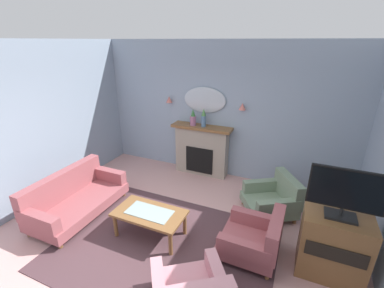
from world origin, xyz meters
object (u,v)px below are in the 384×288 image
object	(u,v)px
mantel_vase_right	(204,118)
coffee_table	(150,215)
fireplace	(201,150)
armchair_in_corner	(256,238)
wall_sconce_left	(169,99)
armchair_beside_couch	(274,198)
wall_sconce_right	(242,106)
tv_cabinet	(333,244)
floral_couch	(75,197)
tv_flatscreen	(346,193)
wall_mirror	(205,100)
mantel_vase_centre	(193,118)

from	to	relation	value
mantel_vase_right	coffee_table	world-z (taller)	mantel_vase_right
fireplace	armchair_in_corner	distance (m)	2.66
wall_sconce_left	armchair_beside_couch	xyz separation A→B (m)	(2.61, -1.00, -1.35)
wall_sconce_left	armchair_in_corner	size ratio (longest dim) A/B	0.17
wall_sconce_right	armchair_in_corner	distance (m)	2.67
armchair_beside_couch	tv_cabinet	distance (m)	1.35
fireplace	wall_sconce_right	xyz separation A→B (m)	(0.85, 0.09, 1.09)
wall_sconce_right	floral_couch	xyz separation A→B (m)	(-2.35, -2.42, -1.34)
armchair_in_corner	tv_flatscreen	world-z (taller)	tv_flatscreen
coffee_table	mantel_vase_right	bearing A→B (deg)	90.03
floral_couch	coffee_table	bearing A→B (deg)	0.79
tv_flatscreen	wall_sconce_right	bearing A→B (deg)	130.60
wall_sconce_right	tv_cabinet	xyz separation A→B (m)	(1.76, -2.04, -1.21)
wall_mirror	fireplace	bearing A→B (deg)	-90.00
coffee_table	tv_flatscreen	bearing A→B (deg)	7.53
mantel_vase_centre	tv_flatscreen	size ratio (longest dim) A/B	0.44
wall_sconce_left	wall_sconce_right	size ratio (longest dim) A/B	1.00
mantel_vase_right	coffee_table	xyz separation A→B (m)	(0.00, -2.28, -0.97)
mantel_vase_centre	tv_flatscreen	world-z (taller)	tv_flatscreen
wall_mirror	tv_cabinet	xyz separation A→B (m)	(2.61, -2.09, -1.26)
mantel_vase_centre	floral_couch	xyz separation A→B (m)	(-1.30, -2.30, -1.00)
wall_sconce_left	wall_mirror	bearing A→B (deg)	3.37
fireplace	armchair_beside_couch	bearing A→B (deg)	-27.33
fireplace	tv_flatscreen	xyz separation A→B (m)	(2.61, -1.97, 0.68)
wall_sconce_left	floral_couch	distance (m)	2.84
wall_mirror	wall_sconce_left	distance (m)	0.85
mantel_vase_right	wall_mirror	world-z (taller)	wall_mirror
mantel_vase_right	floral_couch	size ratio (longest dim) A/B	0.23
fireplace	tv_cabinet	xyz separation A→B (m)	(2.61, -1.95, -0.12)
armchair_in_corner	mantel_vase_right	bearing A→B (deg)	128.24
mantel_vase_centre	wall_mirror	world-z (taller)	wall_mirror
wall_sconce_left	armchair_in_corner	distance (m)	3.57
floral_couch	fireplace	bearing A→B (deg)	57.11
floral_couch	armchair_beside_couch	distance (m)	3.56
armchair_beside_couch	coffee_table	bearing A→B (deg)	-140.74
wall_mirror	tv_flatscreen	world-z (taller)	wall_mirror
wall_sconce_right	floral_couch	size ratio (longest dim) A/B	0.08
mantel_vase_right	tv_cabinet	xyz separation A→B (m)	(2.56, -1.92, -0.91)
tv_flatscreen	fireplace	bearing A→B (deg)	143.05
wall_mirror	armchair_beside_couch	world-z (taller)	wall_mirror
mantel_vase_right	tv_flatscreen	xyz separation A→B (m)	(2.56, -1.94, -0.11)
armchair_in_corner	floral_couch	bearing A→B (deg)	-175.28
wall_mirror	wall_sconce_right	xyz separation A→B (m)	(0.85, -0.05, -0.05)
mantel_vase_right	armchair_in_corner	distance (m)	2.80
fireplace	tv_cabinet	world-z (taller)	fireplace
wall_mirror	floral_couch	bearing A→B (deg)	-121.36
mantel_vase_right	armchair_beside_couch	size ratio (longest dim) A/B	0.36
mantel_vase_right	armchair_in_corner	bearing A→B (deg)	-51.76
wall_sconce_right	armchair_beside_couch	bearing A→B (deg)	-47.76
mantel_vase_right	floral_couch	world-z (taller)	mantel_vase_right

